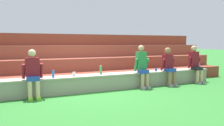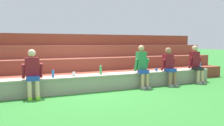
{
  "view_description": "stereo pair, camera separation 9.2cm",
  "coord_description": "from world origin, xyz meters",
  "px_view_note": "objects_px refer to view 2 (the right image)",
  "views": [
    {
      "loc": [
        -2.33,
        -6.37,
        1.49
      ],
      "look_at": [
        0.72,
        0.27,
        0.84
      ],
      "focal_mm": 36.46,
      "sensor_mm": 36.0,
      "label": 1
    },
    {
      "loc": [
        -2.25,
        -6.41,
        1.49
      ],
      "look_at": [
        0.72,
        0.27,
        0.84
      ],
      "focal_mm": 36.46,
      "sensor_mm": 36.0,
      "label": 2
    }
  ],
  "objects_px": {
    "person_left_of_center": "(33,72)",
    "water_bottle_near_left": "(53,73)",
    "plastic_cup_right_end": "(156,70)",
    "water_bottle_mid_left": "(101,70)",
    "person_center": "(142,65)",
    "person_far_right": "(196,63)",
    "water_bottle_mid_right": "(200,65)",
    "plastic_cup_middle": "(74,74)",
    "person_right_of_center": "(169,65)"
  },
  "relations": [
    {
      "from": "water_bottle_mid_left",
      "to": "plastic_cup_middle",
      "type": "xyz_separation_m",
      "value": [
        -0.89,
        -0.05,
        -0.07
      ]
    },
    {
      "from": "water_bottle_mid_left",
      "to": "person_center",
      "type": "bearing_deg",
      "value": -11.76
    },
    {
      "from": "person_left_of_center",
      "to": "person_right_of_center",
      "type": "distance_m",
      "value": 4.53
    },
    {
      "from": "person_center",
      "to": "water_bottle_near_left",
      "type": "bearing_deg",
      "value": 175.43
    },
    {
      "from": "water_bottle_near_left",
      "to": "water_bottle_mid_right",
      "type": "bearing_deg",
      "value": 0.33
    },
    {
      "from": "plastic_cup_middle",
      "to": "plastic_cup_right_end",
      "type": "height_order",
      "value": "plastic_cup_middle"
    },
    {
      "from": "water_bottle_mid_left",
      "to": "plastic_cup_middle",
      "type": "bearing_deg",
      "value": -176.65
    },
    {
      "from": "person_left_of_center",
      "to": "plastic_cup_right_end",
      "type": "distance_m",
      "value": 4.17
    },
    {
      "from": "person_left_of_center",
      "to": "water_bottle_mid_left",
      "type": "height_order",
      "value": "person_left_of_center"
    },
    {
      "from": "plastic_cup_middle",
      "to": "person_far_right",
      "type": "bearing_deg",
      "value": -2.95
    },
    {
      "from": "water_bottle_mid_right",
      "to": "plastic_cup_right_end",
      "type": "bearing_deg",
      "value": -178.94
    },
    {
      "from": "person_center",
      "to": "plastic_cup_right_end",
      "type": "relative_size",
      "value": 13.64
    },
    {
      "from": "water_bottle_mid_right",
      "to": "person_left_of_center",
      "type": "bearing_deg",
      "value": -177.35
    },
    {
      "from": "person_center",
      "to": "person_far_right",
      "type": "bearing_deg",
      "value": -0.1
    },
    {
      "from": "person_center",
      "to": "water_bottle_mid_right",
      "type": "xyz_separation_m",
      "value": [
        2.79,
        0.26,
        -0.14
      ]
    },
    {
      "from": "person_left_of_center",
      "to": "plastic_cup_middle",
      "type": "bearing_deg",
      "value": 12.22
    },
    {
      "from": "person_left_of_center",
      "to": "person_center",
      "type": "distance_m",
      "value": 3.44
    },
    {
      "from": "water_bottle_near_left",
      "to": "person_far_right",
      "type": "bearing_deg",
      "value": -2.57
    },
    {
      "from": "water_bottle_mid_right",
      "to": "water_bottle_near_left",
      "type": "bearing_deg",
      "value": -179.67
    },
    {
      "from": "person_center",
      "to": "water_bottle_mid_right",
      "type": "relative_size",
      "value": 6.02
    },
    {
      "from": "person_center",
      "to": "person_far_right",
      "type": "height_order",
      "value": "person_center"
    },
    {
      "from": "person_left_of_center",
      "to": "person_right_of_center",
      "type": "height_order",
      "value": "person_right_of_center"
    },
    {
      "from": "person_left_of_center",
      "to": "water_bottle_mid_left",
      "type": "bearing_deg",
      "value": 8.48
    },
    {
      "from": "person_far_right",
      "to": "water_bottle_mid_right",
      "type": "height_order",
      "value": "person_far_right"
    },
    {
      "from": "person_left_of_center",
      "to": "person_right_of_center",
      "type": "bearing_deg",
      "value": 0.06
    },
    {
      "from": "person_right_of_center",
      "to": "plastic_cup_middle",
      "type": "distance_m",
      "value": 3.35
    },
    {
      "from": "person_right_of_center",
      "to": "water_bottle_mid_left",
      "type": "bearing_deg",
      "value": 172.89
    },
    {
      "from": "person_left_of_center",
      "to": "plastic_cup_middle",
      "type": "distance_m",
      "value": 1.23
    },
    {
      "from": "person_far_right",
      "to": "plastic_cup_middle",
      "type": "bearing_deg",
      "value": 177.05
    },
    {
      "from": "plastic_cup_right_end",
      "to": "water_bottle_mid_left",
      "type": "bearing_deg",
      "value": 178.33
    },
    {
      "from": "person_far_right",
      "to": "plastic_cup_right_end",
      "type": "bearing_deg",
      "value": 171.97
    },
    {
      "from": "person_center",
      "to": "person_right_of_center",
      "type": "bearing_deg",
      "value": -1.14
    },
    {
      "from": "person_left_of_center",
      "to": "plastic_cup_middle",
      "type": "xyz_separation_m",
      "value": [
        1.19,
        0.26,
        -0.15
      ]
    },
    {
      "from": "person_center",
      "to": "water_bottle_mid_left",
      "type": "xyz_separation_m",
      "value": [
        -1.36,
        0.28,
        -0.11
      ]
    },
    {
      "from": "water_bottle_mid_left",
      "to": "plastic_cup_right_end",
      "type": "xyz_separation_m",
      "value": [
        2.08,
        -0.06,
        -0.08
      ]
    },
    {
      "from": "person_center",
      "to": "person_far_right",
      "type": "xyz_separation_m",
      "value": [
        2.33,
        -0.0,
        -0.01
      ]
    },
    {
      "from": "plastic_cup_middle",
      "to": "plastic_cup_right_end",
      "type": "xyz_separation_m",
      "value": [
        2.97,
        -0.01,
        -0.01
      ]
    },
    {
      "from": "person_right_of_center",
      "to": "water_bottle_near_left",
      "type": "bearing_deg",
      "value": 176.37
    },
    {
      "from": "person_right_of_center",
      "to": "water_bottle_near_left",
      "type": "xyz_separation_m",
      "value": [
        -3.95,
        0.25,
        -0.11
      ]
    },
    {
      "from": "person_left_of_center",
      "to": "person_far_right",
      "type": "xyz_separation_m",
      "value": [
        5.77,
        0.02,
        0.03
      ]
    },
    {
      "from": "person_left_of_center",
      "to": "plastic_cup_right_end",
      "type": "xyz_separation_m",
      "value": [
        4.16,
        0.25,
        -0.16
      ]
    },
    {
      "from": "plastic_cup_middle",
      "to": "person_center",
      "type": "bearing_deg",
      "value": -5.88
    },
    {
      "from": "person_left_of_center",
      "to": "person_far_right",
      "type": "distance_m",
      "value": 5.77
    },
    {
      "from": "water_bottle_mid_left",
      "to": "water_bottle_mid_right",
      "type": "bearing_deg",
      "value": -0.31
    },
    {
      "from": "person_right_of_center",
      "to": "water_bottle_mid_right",
      "type": "bearing_deg",
      "value": 9.43
    },
    {
      "from": "person_far_right",
      "to": "water_bottle_near_left",
      "type": "height_order",
      "value": "person_far_right"
    },
    {
      "from": "person_far_right",
      "to": "plastic_cup_right_end",
      "type": "relative_size",
      "value": 13.43
    },
    {
      "from": "person_center",
      "to": "person_far_right",
      "type": "distance_m",
      "value": 2.33
    },
    {
      "from": "person_left_of_center",
      "to": "water_bottle_near_left",
      "type": "distance_m",
      "value": 0.64
    },
    {
      "from": "person_far_right",
      "to": "water_bottle_mid_left",
      "type": "xyz_separation_m",
      "value": [
        -3.69,
        0.29,
        -0.11
      ]
    }
  ]
}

